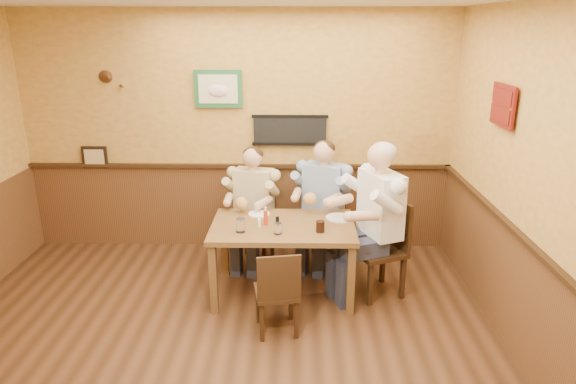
# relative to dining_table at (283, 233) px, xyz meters

# --- Properties ---
(room) EXTENTS (5.02, 5.03, 2.81)m
(room) POSITION_rel_dining_table_xyz_m (-0.43, -1.11, 1.03)
(room) COLOR #361F10
(room) RESTS_ON ground
(dining_table) EXTENTS (1.40, 0.90, 0.75)m
(dining_table) POSITION_rel_dining_table_xyz_m (0.00, 0.00, 0.00)
(dining_table) COLOR brown
(dining_table) RESTS_ON ground
(chair_back_left) EXTENTS (0.47, 0.47, 0.85)m
(chair_back_left) POSITION_rel_dining_table_xyz_m (-0.34, 0.73, -0.23)
(chair_back_left) COLOR #352110
(chair_back_left) RESTS_ON ground
(chair_back_right) EXTENTS (0.54, 0.54, 0.90)m
(chair_back_right) POSITION_rel_dining_table_xyz_m (0.43, 0.74, -0.21)
(chair_back_right) COLOR #352110
(chair_back_right) RESTS_ON ground
(chair_right_end) EXTENTS (0.60, 0.60, 0.99)m
(chair_right_end) POSITION_rel_dining_table_xyz_m (0.94, 0.01, -0.16)
(chair_right_end) COLOR #352110
(chair_right_end) RESTS_ON ground
(chair_near_side) EXTENTS (0.43, 0.43, 0.80)m
(chair_near_side) POSITION_rel_dining_table_xyz_m (-0.04, -0.67, -0.26)
(chair_near_side) COLOR #352110
(chair_near_side) RESTS_ON ground
(diner_tan_shirt) EXTENTS (0.68, 0.68, 1.22)m
(diner_tan_shirt) POSITION_rel_dining_table_xyz_m (-0.34, 0.73, -0.05)
(diner_tan_shirt) COLOR beige
(diner_tan_shirt) RESTS_ON ground
(diner_blue_polo) EXTENTS (0.77, 0.77, 1.28)m
(diner_blue_polo) POSITION_rel_dining_table_xyz_m (0.43, 0.74, -0.02)
(diner_blue_polo) COLOR #7F99BF
(diner_blue_polo) RESTS_ON ground
(diner_white_elder) EXTENTS (0.85, 0.85, 1.41)m
(diner_white_elder) POSITION_rel_dining_table_xyz_m (0.94, 0.01, 0.05)
(diner_white_elder) COLOR white
(diner_white_elder) RESTS_ON ground
(water_glass_left) EXTENTS (0.11, 0.11, 0.13)m
(water_glass_left) POSITION_rel_dining_table_xyz_m (-0.39, -0.20, 0.16)
(water_glass_left) COLOR white
(water_glass_left) RESTS_ON dining_table
(water_glass_mid) EXTENTS (0.09, 0.09, 0.11)m
(water_glass_mid) POSITION_rel_dining_table_xyz_m (-0.04, -0.24, 0.15)
(water_glass_mid) COLOR white
(water_glass_mid) RESTS_ON dining_table
(cola_tumbler) EXTENTS (0.09, 0.09, 0.11)m
(cola_tumbler) POSITION_rel_dining_table_xyz_m (0.36, -0.18, 0.15)
(cola_tumbler) COLOR black
(cola_tumbler) RESTS_ON dining_table
(hot_sauce_bottle) EXTENTS (0.04, 0.04, 0.17)m
(hot_sauce_bottle) POSITION_rel_dining_table_xyz_m (-0.17, -0.01, 0.17)
(hot_sauce_bottle) COLOR red
(hot_sauce_bottle) RESTS_ON dining_table
(salt_shaker) EXTENTS (0.03, 0.03, 0.08)m
(salt_shaker) POSITION_rel_dining_table_xyz_m (-0.23, -0.07, 0.13)
(salt_shaker) COLOR white
(salt_shaker) RESTS_ON dining_table
(pepper_shaker) EXTENTS (0.04, 0.04, 0.09)m
(pepper_shaker) POSITION_rel_dining_table_xyz_m (-0.05, -0.02, 0.14)
(pepper_shaker) COLOR black
(pepper_shaker) RESTS_ON dining_table
(plate_far_left) EXTENTS (0.29, 0.29, 0.01)m
(plate_far_left) POSITION_rel_dining_table_xyz_m (-0.25, 0.27, 0.10)
(plate_far_left) COLOR white
(plate_far_left) RESTS_ON dining_table
(plate_far_right) EXTENTS (0.32, 0.32, 0.02)m
(plate_far_right) POSITION_rel_dining_table_xyz_m (0.56, 0.17, 0.10)
(plate_far_right) COLOR silver
(plate_far_right) RESTS_ON dining_table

